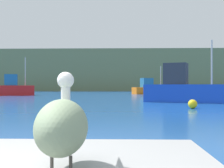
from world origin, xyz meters
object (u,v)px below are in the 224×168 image
object	(u,v)px
pelican	(62,125)
mooring_buoy	(193,104)
fishing_boat_blue	(184,89)
fishing_boat_orange	(150,89)
fishing_boat_red	(11,88)

from	to	relation	value
pelican	mooring_buoy	size ratio (longest dim) A/B	2.60
fishing_boat_blue	fishing_boat_orange	size ratio (longest dim) A/B	1.12
fishing_boat_blue	mooring_buoy	world-z (taller)	fishing_boat_blue
fishing_boat_red	fishing_boat_orange	bearing A→B (deg)	3.15
pelican	mooring_buoy	world-z (taller)	pelican
pelican	fishing_boat_red	distance (m)	36.96
fishing_boat_orange	mooring_buoy	bearing A→B (deg)	-112.05
fishing_boat_blue	fishing_boat_orange	world-z (taller)	fishing_boat_blue
fishing_boat_red	mooring_buoy	xyz separation A→B (m)	(18.10, -20.49, -0.64)
pelican	fishing_boat_red	world-z (taller)	fishing_boat_red
mooring_buoy	pelican	bearing A→B (deg)	-108.16
pelican	mooring_buoy	bearing A→B (deg)	-23.74
fishing_boat_blue	mooring_buoy	xyz separation A→B (m)	(-0.83, -6.05, -0.75)
fishing_boat_orange	mooring_buoy	world-z (taller)	fishing_boat_orange
fishing_boat_red	pelican	bearing A→B (deg)	-85.27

